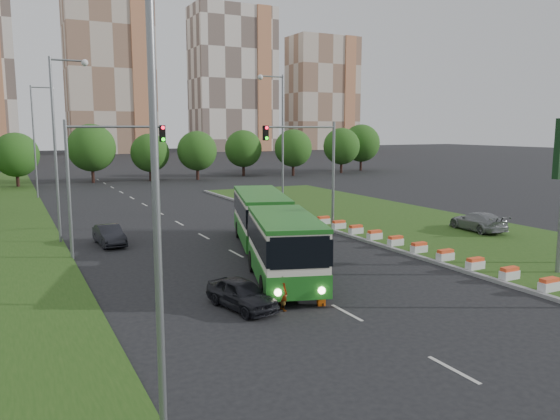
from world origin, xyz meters
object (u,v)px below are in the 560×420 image
traffic_mast_median (314,159)px  car_left_near (242,294)px  articulated_bus (266,229)px  car_left_far (109,235)px  pedestrian (283,292)px  shopping_trolley (321,299)px  car_median (478,221)px  traffic_mast_left (97,166)px

traffic_mast_median → car_left_near: traffic_mast_median is taller
traffic_mast_median → articulated_bus: bearing=-137.5°
articulated_bus → car_left_far: size_ratio=4.53×
pedestrian → shopping_trolley: pedestrian is taller
traffic_mast_median → shopping_trolley: (-8.23, -14.71, -5.07)m
shopping_trolley → car_median: bearing=42.1°
articulated_bus → car_left_near: (-4.55, -7.26, -1.17)m
car_left_near → car_left_far: bearing=87.6°
articulated_bus → car_left_far: 11.11m
traffic_mast_left → car_left_far: (0.97, 2.99, -4.70)m
car_median → shopping_trolley: bearing=32.0°
traffic_mast_median → car_median: traffic_mast_median is taller
car_left_far → car_median: 25.77m
shopping_trolley → pedestrian: bearing=-169.2°
traffic_mast_median → traffic_mast_left: 15.19m
car_median → articulated_bus: bearing=8.2°
traffic_mast_median → car_left_near: size_ratio=2.14×
pedestrian → car_median: bearing=-65.0°
traffic_mast_left → articulated_bus: (8.28, -5.30, -3.54)m
car_median → car_left_near: bearing=26.0°
car_left_far → pedestrian: bearing=-79.3°
traffic_mast_median → car_left_far: traffic_mast_median is taller
traffic_mast_median → car_left_far: bearing=172.0°
car_left_near → pedestrian: 1.76m
traffic_mast_left → car_left_near: (3.73, -12.55, -4.71)m
traffic_mast_median → articulated_bus: size_ratio=0.45×
traffic_mast_left → pedestrian: size_ratio=5.21×
car_left_far → shopping_trolley: bearing=-74.0°
traffic_mast_left → car_median: (25.57, -4.69, -4.51)m
car_left_near → shopping_trolley: (3.20, -1.16, -0.36)m
articulated_bus → shopping_trolley: articulated_bus is taller
traffic_mast_median → shopping_trolley: 17.60m
car_median → shopping_trolley: 20.71m
articulated_bus → car_left_near: 8.64m
car_median → pedestrian: 22.23m
pedestrian → shopping_trolley: size_ratio=2.73×
pedestrian → traffic_mast_left: bearing=22.5°
articulated_bus → car_left_far: bearing=149.2°
shopping_trolley → car_left_far: bearing=125.9°
car_median → traffic_mast_median: bearing=-22.5°
articulated_bus → car_left_near: size_ratio=4.80×
traffic_mast_median → traffic_mast_left: same height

